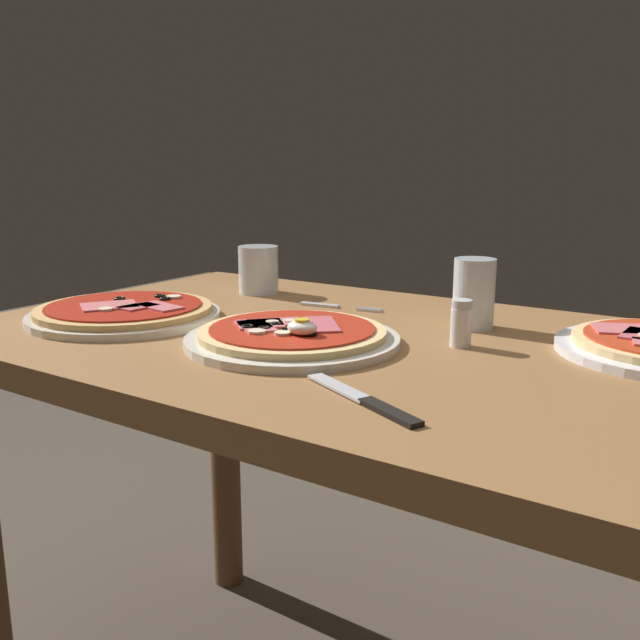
% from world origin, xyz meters
% --- Properties ---
extents(dining_table, '(1.19, 0.73, 0.76)m').
position_xyz_m(dining_table, '(0.00, 0.00, 0.63)').
color(dining_table, olive).
rests_on(dining_table, ground).
extents(pizza_foreground, '(0.31, 0.31, 0.05)m').
position_xyz_m(pizza_foreground, '(-0.05, -0.08, 0.78)').
color(pizza_foreground, silver).
rests_on(pizza_foreground, dining_table).
extents(pizza_across_left, '(0.31, 0.31, 0.03)m').
position_xyz_m(pizza_across_left, '(-0.37, -0.11, 0.78)').
color(pizza_across_left, silver).
rests_on(pizza_across_left, dining_table).
extents(water_glass_near, '(0.08, 0.08, 0.09)m').
position_xyz_m(water_glass_near, '(-0.34, 0.21, 0.80)').
color(water_glass_near, silver).
rests_on(water_glass_near, dining_table).
extents(water_glass_far, '(0.06, 0.06, 0.11)m').
position_xyz_m(water_glass_far, '(0.13, 0.16, 0.81)').
color(water_glass_far, silver).
rests_on(water_glass_far, dining_table).
extents(fork, '(0.16, 0.04, 0.00)m').
position_xyz_m(fork, '(-0.14, 0.17, 0.77)').
color(fork, silver).
rests_on(fork, dining_table).
extents(knife, '(0.19, 0.10, 0.01)m').
position_xyz_m(knife, '(0.17, -0.24, 0.77)').
color(knife, silver).
rests_on(knife, dining_table).
extents(salt_shaker, '(0.03, 0.03, 0.07)m').
position_xyz_m(salt_shaker, '(0.16, 0.04, 0.80)').
color(salt_shaker, white).
rests_on(salt_shaker, dining_table).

